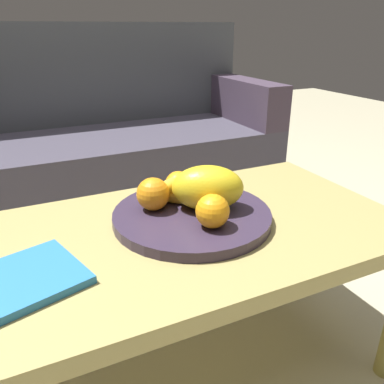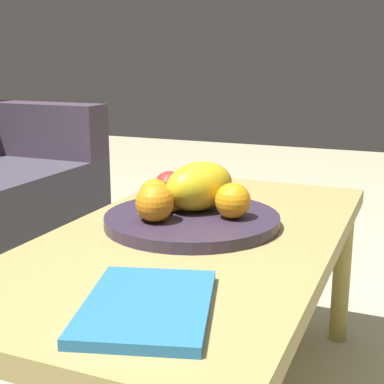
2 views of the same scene
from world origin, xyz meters
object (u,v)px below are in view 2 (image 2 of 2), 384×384
orange_right (233,201)px  orange_front (155,194)px  apple_front (169,186)px  coffee_table (195,256)px  banana_bunch (160,201)px  fruit_bowl (192,220)px  magazine (148,306)px  melon_large_front (200,186)px  orange_left (155,203)px

orange_right → orange_front: bearing=90.4°
orange_right → apple_front: size_ratio=1.04×
coffee_table → banana_bunch: size_ratio=6.75×
fruit_bowl → magazine: (-0.41, -0.10, -0.00)m
magazine → banana_bunch: bearing=7.2°
orange_front → orange_right: 0.18m
melon_large_front → orange_right: melon_large_front is taller
fruit_bowl → orange_front: 0.10m
orange_left → melon_large_front: bearing=-23.3°
coffee_table → apple_front: 0.21m
apple_front → banana_bunch: (-0.10, -0.02, -0.01)m
coffee_table → apple_front: apple_front is taller
fruit_bowl → banana_bunch: 0.08m
orange_front → orange_right: bearing=-89.6°
magazine → fruit_bowl: bearing=-2.4°
magazine → orange_left: bearing=8.3°
magazine → apple_front: bearing=5.1°
banana_bunch → melon_large_front: bearing=-51.3°
apple_front → banana_bunch: size_ratio=0.45×
orange_front → orange_left: 0.10m
orange_right → apple_front: 0.20m
fruit_bowl → melon_large_front: size_ratio=2.22×
fruit_bowl → orange_left: size_ratio=4.78×
melon_large_front → orange_left: 0.13m
orange_left → banana_bunch: size_ratio=0.50×
orange_right → melon_large_front: bearing=69.0°
orange_left → apple_front: bearing=14.6°
orange_right → banana_bunch: bearing=98.2°
orange_right → banana_bunch: orange_right is taller
coffee_table → melon_large_front: (0.09, 0.03, 0.13)m
apple_front → orange_front: bearing=179.7°
orange_left → banana_bunch: orange_left is taller
orange_front → apple_front: (0.08, -0.00, 0.00)m
banana_bunch → magazine: size_ratio=0.64×
melon_large_front → orange_left: (-0.12, 0.05, -0.01)m
fruit_bowl → coffee_table: bearing=-149.5°
orange_left → coffee_table: bearing=-66.2°
banana_bunch → magazine: 0.43m
apple_front → fruit_bowl: bearing=-131.8°
melon_large_front → magazine: (-0.45, -0.10, -0.07)m
orange_front → coffee_table: bearing=-113.1°
coffee_table → fruit_bowl: bearing=30.5°
fruit_bowl → banana_bunch: bearing=103.2°
orange_right → apple_front: bearing=67.4°
coffee_table → banana_bunch: bearing=73.2°
coffee_table → fruit_bowl: size_ratio=2.83×
orange_front → magazine: (-0.42, -0.20, -0.05)m
coffee_table → apple_front: size_ratio=14.84×
apple_front → magazine: bearing=-158.5°
orange_front → banana_bunch: bearing=-133.5°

